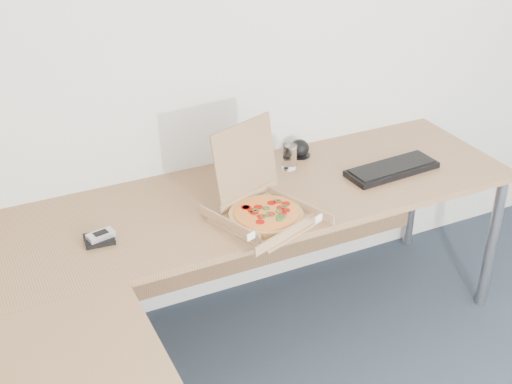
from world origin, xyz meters
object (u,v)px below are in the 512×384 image
desk (198,283)px  pizza_box (264,209)px  keyboard (392,169)px  wallet (99,239)px  drinking_glass (289,157)px

desk → pizza_box: (0.38, 0.25, 0.07)m
keyboard → wallet: bearing=175.8°
pizza_box → keyboard: size_ratio=0.90×
desk → keyboard: bearing=18.2°
pizza_box → desk: bearing=-167.6°
pizza_box → drinking_glass: bearing=28.1°
keyboard → pizza_box: bearing=-174.9°
desk → wallet: bearing=124.3°
desk → drinking_glass: (0.67, 0.58, 0.09)m
drinking_glass → keyboard: size_ratio=0.27×
keyboard → wallet: size_ratio=3.88×
desk → wallet: wallet is taller
drinking_glass → keyboard: (0.39, -0.23, -0.04)m
pizza_box → keyboard: pizza_box is taller
wallet → drinking_glass: bearing=19.1°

